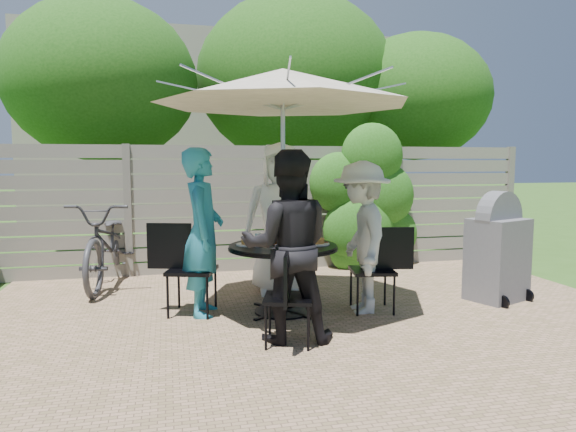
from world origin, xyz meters
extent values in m
plane|color=#32561B|center=(0.00, 0.00, 0.00)|extent=(60.00, 60.00, 0.00)
cube|color=#A57E5F|center=(0.00, 0.50, 0.01)|extent=(7.00, 6.00, 0.02)
cube|color=gray|center=(0.00, 3.00, 0.93)|extent=(8.00, 0.10, 1.85)
ellipsoid|color=#245A14|center=(1.40, 2.85, 0.90)|extent=(1.20, 0.70, 1.80)
cube|color=gray|center=(0.00, 12.00, 2.50)|extent=(10.00, 6.00, 5.00)
ellipsoid|color=#1D4D11|center=(-2.50, 5.00, 2.97)|extent=(3.20, 3.20, 2.72)
ellipsoid|color=#1D4D11|center=(1.00, 5.50, 3.18)|extent=(3.80, 3.80, 3.23)
ellipsoid|color=#1D4D11|center=(3.20, 4.80, 2.83)|extent=(2.80, 2.80, 2.38)
cylinder|color=black|center=(-0.30, 0.83, 0.72)|extent=(1.30, 1.30, 0.03)
cylinder|color=black|center=(-0.30, 0.83, 0.36)|extent=(0.08, 0.08, 0.72)
cylinder|color=black|center=(-0.30, 0.83, 0.02)|extent=(0.60, 0.60, 0.04)
cylinder|color=silver|center=(-0.30, 0.83, 1.21)|extent=(0.05, 0.05, 2.41)
cone|color=beige|center=(-0.30, 0.83, 2.36)|extent=(3.04, 3.04, 0.37)
cube|color=black|center=(-0.13, 1.76, 0.44)|extent=(0.49, 0.49, 0.03)
cube|color=black|center=(-0.10, 1.98, 0.68)|extent=(0.09, 0.43, 0.44)
imported|color=white|center=(-0.15, 1.64, 0.92)|extent=(0.99, 0.73, 1.84)
cube|color=black|center=(-1.23, 0.99, 0.48)|extent=(0.58, 0.58, 0.04)
cube|color=black|center=(-1.46, 1.06, 0.73)|extent=(0.46, 0.17, 0.48)
imported|color=teal|center=(-1.12, 0.97, 0.88)|extent=(0.52, 0.70, 1.75)
cube|color=black|center=(-0.46, -0.11, 0.42)|extent=(0.51, 0.51, 0.03)
cube|color=black|center=(-0.52, -0.31, 0.65)|extent=(0.14, 0.40, 0.42)
imported|color=black|center=(-0.44, 0.01, 0.86)|extent=(0.93, 0.78, 1.71)
cube|color=black|center=(0.64, 0.66, 0.45)|extent=(0.51, 0.51, 0.04)
cube|color=black|center=(0.86, 0.62, 0.69)|extent=(0.44, 0.10, 0.45)
imported|color=silver|center=(0.52, 0.68, 0.81)|extent=(0.77, 1.13, 1.62)
cylinder|color=white|center=(-0.24, 1.18, 0.75)|extent=(0.26, 0.26, 0.01)
cylinder|color=#B57235|center=(-0.24, 1.18, 0.78)|extent=(0.15, 0.15, 0.05)
cylinder|color=white|center=(-0.65, 0.89, 0.75)|extent=(0.26, 0.26, 0.01)
cylinder|color=#B57235|center=(-0.65, 0.89, 0.78)|extent=(0.15, 0.15, 0.05)
cylinder|color=white|center=(-0.36, 0.47, 0.75)|extent=(0.26, 0.26, 0.01)
cylinder|color=#B57235|center=(-0.36, 0.47, 0.78)|extent=(0.15, 0.15, 0.05)
cylinder|color=white|center=(0.06, 0.76, 0.75)|extent=(0.26, 0.26, 0.01)
cylinder|color=#B57235|center=(0.06, 0.76, 0.78)|extent=(0.15, 0.15, 0.05)
cylinder|color=silver|center=(-0.36, 1.10, 0.81)|extent=(0.07, 0.07, 0.14)
cylinder|color=silver|center=(-0.57, 0.77, 0.81)|extent=(0.07, 0.07, 0.14)
cylinder|color=silver|center=(-0.02, 0.88, 0.81)|extent=(0.07, 0.07, 0.14)
cylinder|color=#59280C|center=(-0.35, 0.88, 0.82)|extent=(0.09, 0.09, 0.16)
cylinder|color=#C6B293|center=(-0.16, 1.02, 0.80)|extent=(0.08, 0.08, 0.12)
imported|color=#333338|center=(-2.21, 2.60, 0.55)|extent=(1.01, 2.18, 1.10)
cube|color=#5E5E64|center=(2.21, 0.75, 0.48)|extent=(0.76, 0.67, 0.96)
cylinder|color=#5E5E64|center=(2.21, 0.75, 0.96)|extent=(0.66, 0.41, 0.63)
camera|label=1|loc=(-1.46, -4.35, 1.60)|focal=32.00mm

